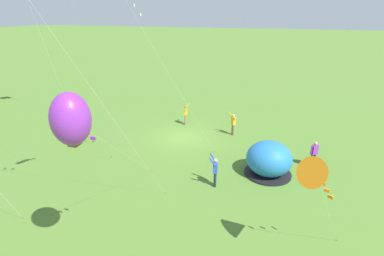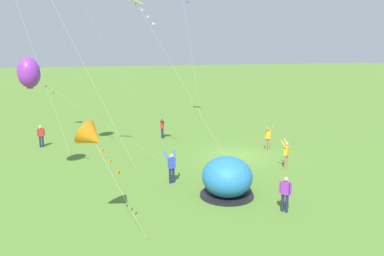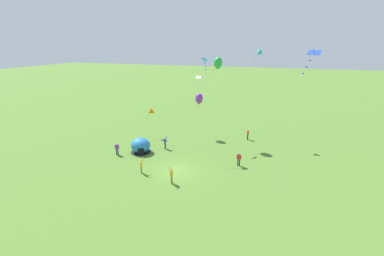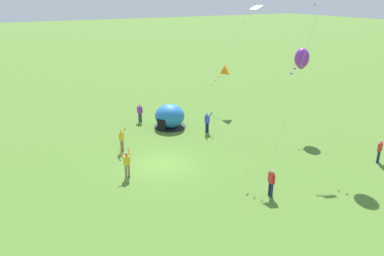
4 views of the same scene
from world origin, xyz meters
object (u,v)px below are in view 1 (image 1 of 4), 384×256
person_watching_sky (314,153)px  person_center_field (233,123)px  person_flying_kite (215,170)px  kite_orange (317,175)px  kite_purple (71,119)px  person_with_toddler (73,134)px  popup_tent (269,159)px  person_near_tent (186,114)px

person_watching_sky → person_center_field: size_ratio=0.91×
person_flying_kite → kite_orange: size_ratio=0.40×
kite_purple → person_with_toddler: bearing=-49.8°
person_with_toddler → popup_tent: bearing=-179.9°
person_watching_sky → person_flying_kite: size_ratio=0.91×
kite_orange → kite_purple: size_ratio=0.57×
person_watching_sky → person_flying_kite: bearing=36.4°
person_watching_sky → person_center_field: (5.72, -3.68, 0.03)m
person_flying_kite → person_center_field: bearing=-87.8°
person_near_tent → kite_orange: bearing=124.4°
person_with_toddler → person_center_field: bearing=-152.8°
person_center_field → kite_purple: size_ratio=0.23×
person_center_field → person_near_tent: 4.43m
popup_tent → person_with_toddler: bearing=0.1°
person_near_tent → kite_purple: bearing=95.8°
person_near_tent → person_with_toddler: bearing=46.0°
person_with_toddler → person_near_tent: bearing=-134.0°
popup_tent → person_flying_kite: 3.56m
person_watching_sky → kite_orange: 9.10m
person_with_toddler → person_flying_kite: (-10.94, 2.19, 0.03)m
person_near_tent → kite_purple: kite_purple is taller
person_watching_sky → kite_orange: bearing=83.9°
kite_purple → person_flying_kite: bearing=-111.9°
person_near_tent → kite_orange: 16.41m
person_center_field → person_flying_kite: bearing=92.2°
person_with_toddler → person_watching_sky: bearing=-173.7°
person_flying_kite → person_watching_sky: bearing=-143.6°
person_flying_kite → person_near_tent: same height
popup_tent → person_with_toddler: popup_tent is taller
popup_tent → person_near_tent: size_ratio=1.49×
person_flying_kite → kite_purple: 9.43m
person_watching_sky → person_center_field: person_center_field is taller
person_with_toddler → person_flying_kite: person_flying_kite is taller
popup_tent → person_with_toddler: 13.72m
popup_tent → person_flying_kite: popup_tent is taller
person_near_tent → popup_tent: bearing=138.2°
person_flying_kite → person_near_tent: (4.58, -8.79, 0.00)m
person_center_field → person_near_tent: size_ratio=1.00×
person_watching_sky → popup_tent: bearing=33.9°
person_watching_sky → person_near_tent: person_near_tent is taller
kite_orange → kite_purple: kite_purple is taller
person_with_toddler → kite_orange: size_ratio=0.36×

